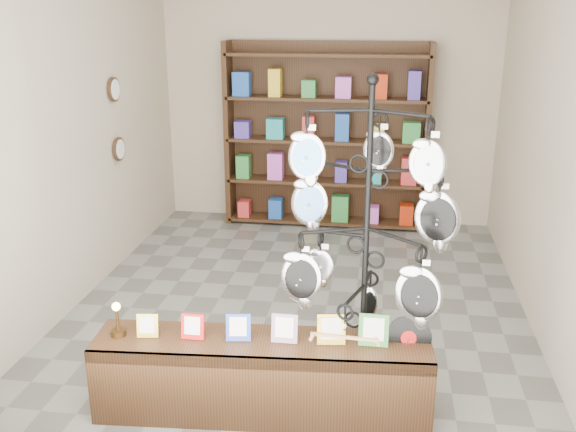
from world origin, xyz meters
name	(u,v)px	position (x,y,z in m)	size (l,w,h in m)	color
ground	(299,304)	(0.00, 0.00, 0.00)	(5.00, 5.00, 0.00)	slate
room_envelope	(301,100)	(0.00, 0.00, 1.85)	(5.00, 5.00, 5.00)	#B9AA95
display_tree	(367,229)	(0.62, -1.52, 1.29)	(1.14, 1.06, 2.23)	black
front_shelf	(262,376)	(-0.02, -1.66, 0.27)	(2.21, 0.61, 0.77)	black
back_shelving	(326,142)	(0.00, 2.30, 1.03)	(2.42, 0.36, 2.20)	black
wall_clocks	(116,120)	(-1.97, 0.80, 1.50)	(0.03, 0.24, 0.84)	black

